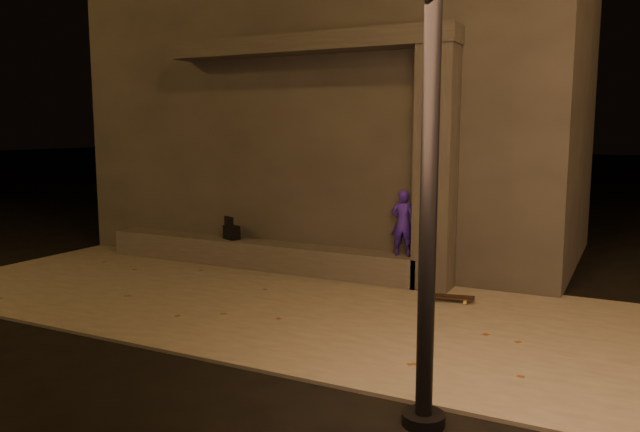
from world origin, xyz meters
The scene contains 9 objects.
ground centered at (0.00, 0.00, 0.00)m, with size 120.00×120.00×0.00m, color black.
sidewalk centered at (0.00, 2.00, 0.02)m, with size 11.00×4.40×0.04m, color #69645D.
building centered at (-1.00, 6.49, 2.61)m, with size 9.00×5.10×5.22m.
ledge centered at (-1.50, 3.75, 0.27)m, with size 6.00×0.55×0.45m, color #4A4743.
column centered at (1.70, 3.75, 1.84)m, with size 0.55×0.55×3.60m, color #363331.
canopy centered at (-0.50, 3.80, 3.78)m, with size 5.00×0.70×0.28m, color #363331.
skateboarder centered at (1.20, 3.75, 1.00)m, with size 0.37×0.25×1.03m, color #351CB7.
backpack centered at (-2.00, 3.75, 0.63)m, with size 0.35×0.30×0.42m.
skateboard centered at (2.10, 3.10, 0.11)m, with size 0.77×0.32×0.08m.
Camera 1 is at (4.36, -5.26, 2.44)m, focal length 35.00 mm.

